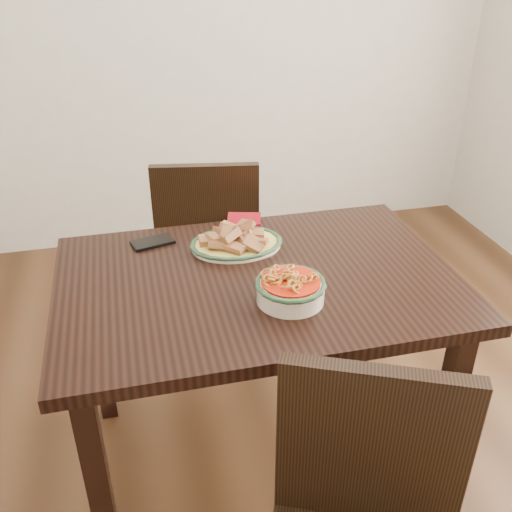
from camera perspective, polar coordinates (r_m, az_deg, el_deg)
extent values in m
plane|color=#362011|center=(2.26, 1.46, -17.53)|extent=(3.50, 3.50, 0.00)
cube|color=beige|center=(3.28, -6.82, 23.09)|extent=(3.50, 0.10, 2.60)
cube|color=black|center=(1.74, 0.16, -2.61)|extent=(1.20, 0.80, 0.04)
cube|color=black|center=(1.72, -15.46, -21.17)|extent=(0.06, 0.06, 0.71)
cube|color=black|center=(1.92, 18.49, -15.06)|extent=(0.06, 0.06, 0.71)
cube|color=black|center=(2.19, -15.49, -8.22)|extent=(0.06, 0.06, 0.71)
cube|color=black|center=(2.35, 10.73, -4.67)|extent=(0.06, 0.06, 0.71)
cube|color=black|center=(2.57, -4.72, 0.90)|extent=(0.48, 0.48, 0.04)
cube|color=black|center=(2.83, -1.08, -1.35)|extent=(0.04, 0.04, 0.41)
cube|color=black|center=(2.84, -7.96, -1.58)|extent=(0.04, 0.04, 0.41)
cube|color=black|center=(2.54, -0.68, -5.27)|extent=(0.04, 0.04, 0.41)
cube|color=black|center=(2.55, -8.37, -5.51)|extent=(0.04, 0.04, 0.41)
cube|color=black|center=(2.29, -4.98, 3.90)|extent=(0.42, 0.11, 0.44)
cube|color=black|center=(1.35, 11.46, -18.20)|extent=(0.40, 0.21, 0.44)
ellipsoid|color=beige|center=(1.89, -1.98, 1.14)|extent=(0.30, 0.22, 0.02)
ellipsoid|color=#DAC24C|center=(1.89, -1.98, 1.30)|extent=(0.29, 0.22, 0.01)
torus|color=#1A3B22|center=(1.89, -1.99, 1.35)|extent=(0.23, 0.23, 0.01)
cylinder|color=beige|center=(1.61, 3.46, -3.53)|extent=(0.19, 0.19, 0.06)
torus|color=#1A3A21|center=(1.59, 3.49, -2.75)|extent=(0.20, 0.20, 0.02)
cylinder|color=#A81B07|center=(1.59, 3.49, -2.60)|extent=(0.17, 0.17, 0.01)
cube|color=black|center=(1.94, -10.30, 1.37)|extent=(0.15, 0.10, 0.01)
cube|color=maroon|center=(2.06, -1.20, 3.67)|extent=(0.14, 0.13, 0.01)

